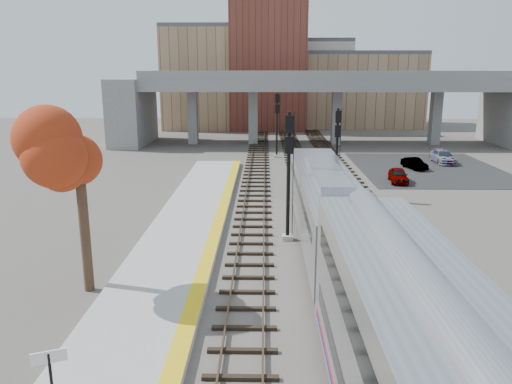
# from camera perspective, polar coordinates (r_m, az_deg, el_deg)

# --- Properties ---
(ground) EXTENTS (160.00, 160.00, 0.00)m
(ground) POSITION_cam_1_polar(r_m,az_deg,el_deg) (23.62, 6.99, -10.51)
(ground) COLOR #47423D
(ground) RESTS_ON ground
(platform) EXTENTS (4.50, 60.00, 0.35)m
(platform) POSITION_cam_1_polar(r_m,az_deg,el_deg) (23.91, -10.82, -9.89)
(platform) COLOR #9E9E99
(platform) RESTS_ON ground
(yellow_strip) EXTENTS (0.70, 60.00, 0.01)m
(yellow_strip) POSITION_cam_1_polar(r_m,az_deg,el_deg) (23.53, -6.24, -9.64)
(yellow_strip) COLOR yellow
(yellow_strip) RESTS_ON platform
(tracks) EXTENTS (10.70, 95.00, 0.25)m
(tracks) POSITION_cam_1_polar(r_m,az_deg,el_deg) (35.40, 6.46, -2.01)
(tracks) COLOR black
(tracks) RESTS_ON ground
(overpass) EXTENTS (54.00, 12.00, 9.50)m
(overpass) POSITION_cam_1_polar(r_m,az_deg,el_deg) (66.92, 7.46, 10.42)
(overpass) COLOR slate
(overpass) RESTS_ON ground
(buildings_far) EXTENTS (43.00, 21.00, 20.60)m
(buildings_far) POSITION_cam_1_polar(r_m,az_deg,el_deg) (88.06, 3.51, 12.66)
(buildings_far) COLOR tan
(buildings_far) RESTS_ON ground
(parking_lot) EXTENTS (14.00, 18.00, 0.04)m
(parking_lot) POSITION_cam_1_polar(r_m,az_deg,el_deg) (52.96, 19.11, 2.56)
(parking_lot) COLOR black
(parking_lot) RESTS_ON ground
(locomotive) EXTENTS (3.02, 19.05, 4.10)m
(locomotive) POSITION_cam_1_polar(r_m,az_deg,el_deg) (28.67, 7.89, -1.29)
(locomotive) COLOR #A8AAB2
(locomotive) RESTS_ON ground
(signal_mast_near) EXTENTS (0.60, 0.64, 7.42)m
(signal_mast_near) POSITION_cam_1_polar(r_m,az_deg,el_deg) (28.26, 3.73, 1.67)
(signal_mast_near) COLOR #9E9E99
(signal_mast_near) RESTS_ON ground
(signal_mast_mid) EXTENTS (0.60, 0.64, 6.89)m
(signal_mast_mid) POSITION_cam_1_polar(r_m,az_deg,el_deg) (38.31, 9.20, 4.19)
(signal_mast_mid) COLOR #9E9E99
(signal_mast_mid) RESTS_ON ground
(signal_mast_far) EXTENTS (0.60, 0.64, 7.20)m
(signal_mast_far) POSITION_cam_1_polar(r_m,az_deg,el_deg) (55.92, 2.41, 7.59)
(signal_mast_far) COLOR #9E9E99
(signal_mast_far) RESTS_ON ground
(station_sign) EXTENTS (0.85, 0.38, 2.27)m
(station_sign) POSITION_cam_1_polar(r_m,az_deg,el_deg) (14.89, -22.43, -18.59)
(station_sign) COLOR black
(station_sign) RESTS_ON platform
(tree) EXTENTS (3.60, 3.60, 8.53)m
(tree) POSITION_cam_1_polar(r_m,az_deg,el_deg) (22.40, -19.69, 4.37)
(tree) COLOR #382619
(tree) RESTS_ON ground
(car_a) EXTENTS (1.85, 3.78, 1.24)m
(car_a) POSITION_cam_1_polar(r_m,az_deg,el_deg) (45.43, 15.94, 1.85)
(car_a) COLOR #99999E
(car_a) RESTS_ON parking_lot
(car_b) EXTENTS (2.03, 3.53, 1.10)m
(car_b) POSITION_cam_1_polar(r_m,az_deg,el_deg) (52.01, 17.65, 3.12)
(car_b) COLOR #99999E
(car_b) RESTS_ON parking_lot
(car_c) EXTENTS (1.91, 4.58, 1.32)m
(car_c) POSITION_cam_1_polar(r_m,az_deg,el_deg) (56.43, 20.58, 3.80)
(car_c) COLOR #99999E
(car_c) RESTS_ON parking_lot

